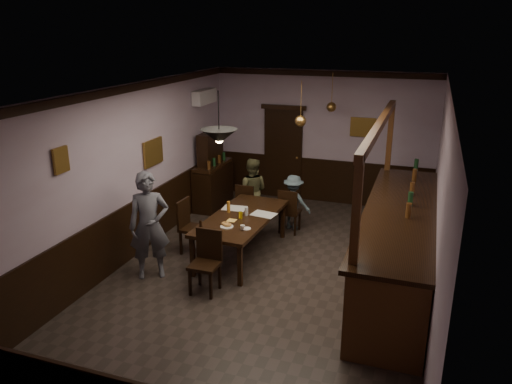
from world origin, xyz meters
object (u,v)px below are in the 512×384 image
at_px(person_seated_right, 293,202).
at_px(soda_can, 241,215).
at_px(dining_table, 241,219).
at_px(chair_side, 189,224).
at_px(pendant_iron, 219,136).
at_px(pendant_brass_far, 331,107).
at_px(chair_near, 207,258).
at_px(person_seated_left, 252,191).
at_px(coffee_cup, 242,227).
at_px(chair_far_left, 246,204).
at_px(sideboard, 213,177).
at_px(bar_counter, 398,245).
at_px(chair_far_right, 289,209).
at_px(person_standing, 149,226).
at_px(pendant_brass_mid, 301,121).

relative_size(person_seated_right, soda_can, 9.28).
height_order(dining_table, person_seated_right, person_seated_right).
xyz_separation_m(chair_side, person_seated_right, (1.46, 1.68, 0.02)).
height_order(chair_side, person_seated_right, person_seated_right).
height_order(pendant_iron, pendant_brass_far, same).
bearing_deg(chair_side, chair_near, -141.40).
relative_size(person_seated_left, coffee_cup, 17.09).
bearing_deg(pendant_brass_far, chair_side, -123.47).
relative_size(dining_table, soda_can, 18.71).
bearing_deg(person_seated_left, chair_far_left, 79.12).
bearing_deg(soda_can, person_seated_left, 103.47).
relative_size(chair_far_left, chair_side, 0.92).
bearing_deg(sideboard, person_seated_left, -29.20).
relative_size(chair_far_left, pendant_brass_far, 1.12).
relative_size(chair_far_left, coffee_cup, 11.33).
bearing_deg(person_seated_left, pendant_iron, 89.71).
bearing_deg(bar_counter, soda_can, -179.92).
bearing_deg(chair_far_left, person_seated_left, -90.69).
distance_m(dining_table, soda_can, 0.17).
distance_m(chair_far_right, pendant_iron, 2.80).
bearing_deg(person_seated_right, soda_can, 79.38).
height_order(dining_table, sideboard, sideboard).
xyz_separation_m(person_standing, pendant_brass_far, (2.08, 3.93, 1.42)).
distance_m(chair_far_left, soda_can, 1.50).
relative_size(soda_can, bar_counter, 0.03).
bearing_deg(sideboard, chair_near, -67.41).
bearing_deg(person_seated_left, coffee_cup, 97.63).
bearing_deg(pendant_brass_mid, pendant_brass_far, 83.59).
height_order(chair_far_right, person_seated_left, person_seated_left).
distance_m(person_seated_left, pendant_iron, 2.90).
bearing_deg(chair_far_left, person_standing, 75.66).
relative_size(chair_near, pendant_brass_mid, 1.20).
height_order(dining_table, person_standing, person_standing).
xyz_separation_m(chair_far_right, bar_counter, (2.15, -1.36, 0.16)).
xyz_separation_m(dining_table, bar_counter, (2.66, -0.11, -0.04)).
bearing_deg(chair_side, soda_can, -85.70).
height_order(chair_far_right, soda_can, chair_far_right).
height_order(chair_side, sideboard, sideboard).
relative_size(person_standing, soda_can, 14.68).
bearing_deg(pendant_iron, soda_can, 84.49).
relative_size(chair_far_right, person_standing, 0.51).
relative_size(chair_far_right, chair_near, 0.93).
relative_size(chair_near, person_seated_right, 0.87).
distance_m(chair_far_left, person_seated_left, 0.33).
height_order(chair_side, pendant_brass_far, pendant_brass_far).
relative_size(person_seated_left, person_seated_right, 1.23).
distance_m(chair_near, bar_counter, 2.99).
bearing_deg(chair_far_left, pendant_iron, 101.25).
bearing_deg(pendant_iron, chair_far_left, 99.45).
distance_m(person_standing, sideboard, 3.45).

